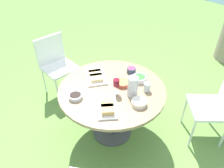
% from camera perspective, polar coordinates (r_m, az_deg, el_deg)
% --- Properties ---
extents(ground_plane, '(40.00, 40.00, 0.00)m').
position_cam_1_polar(ground_plane, '(2.89, 0.00, -12.18)').
color(ground_plane, '#668E42').
extents(dining_table, '(1.18, 1.18, 0.71)m').
position_cam_1_polar(dining_table, '(2.46, 0.00, -3.14)').
color(dining_table, '#4C4C51').
rests_on(dining_table, ground_plane).
extents(chair_near_right, '(0.61, 0.61, 0.89)m').
position_cam_1_polar(chair_near_right, '(2.75, 25.78, -4.52)').
color(chair_near_right, white).
rests_on(chair_near_right, ground_plane).
extents(chair_far_back, '(0.44, 0.46, 0.89)m').
position_cam_1_polar(chair_far_back, '(3.31, -14.47, 5.67)').
color(chair_far_back, white).
rests_on(chair_far_back, ground_plane).
extents(water_pitcher, '(0.12, 0.11, 0.23)m').
position_cam_1_polar(water_pitcher, '(2.24, 5.43, -0.69)').
color(water_pitcher, silver).
rests_on(water_pitcher, dining_table).
extents(wine_glass, '(0.07, 0.07, 0.18)m').
position_cam_1_polar(wine_glass, '(2.25, 1.16, 0.16)').
color(wine_glass, silver).
rests_on(wine_glass, dining_table).
extents(platter_bread_main, '(0.43, 0.37, 0.06)m').
position_cam_1_polar(platter_bread_main, '(2.56, -4.38, 2.42)').
color(platter_bread_main, white).
rests_on(platter_bread_main, dining_table).
extents(platter_charcuterie, '(0.39, 0.36, 0.07)m').
position_cam_1_polar(platter_charcuterie, '(2.13, -1.24, -6.02)').
color(platter_charcuterie, white).
rests_on(platter_charcuterie, dining_table).
extents(bowl_fries, '(0.15, 0.15, 0.04)m').
position_cam_1_polar(bowl_fries, '(2.43, 2.80, 0.21)').
color(bowl_fries, '#B74733').
rests_on(bowl_fries, dining_table).
extents(bowl_salad, '(0.16, 0.16, 0.06)m').
position_cam_1_polar(bowl_salad, '(2.51, 7.17, 1.51)').
color(bowl_salad, silver).
rests_on(bowl_salad, dining_table).
extents(bowl_olives, '(0.15, 0.15, 0.04)m').
position_cam_1_polar(bowl_olives, '(2.29, -9.54, -3.16)').
color(bowl_olives, silver).
rests_on(bowl_olives, dining_table).
extents(bowl_dip_red, '(0.11, 0.11, 0.06)m').
position_cam_1_polar(bowl_dip_red, '(2.63, 5.08, 3.67)').
color(bowl_dip_red, '#334256').
rests_on(bowl_dip_red, dining_table).
extents(bowl_dip_cream, '(0.16, 0.16, 0.05)m').
position_cam_1_polar(bowl_dip_cream, '(2.19, 7.07, -4.79)').
color(bowl_dip_cream, beige).
rests_on(bowl_dip_cream, dining_table).
extents(cup_water_near, '(0.07, 0.07, 0.10)m').
position_cam_1_polar(cup_water_near, '(2.36, 9.11, -0.75)').
color(cup_water_near, silver).
rests_on(cup_water_near, dining_table).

